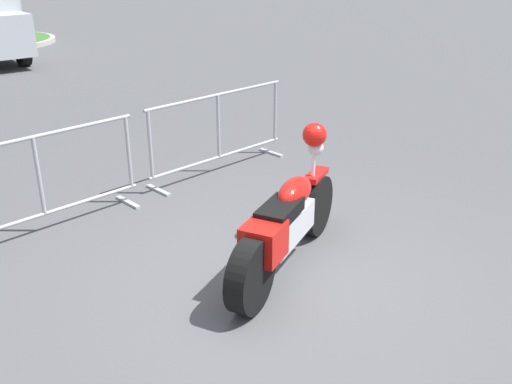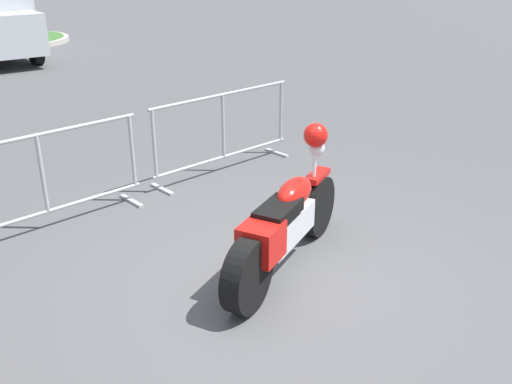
{
  "view_description": "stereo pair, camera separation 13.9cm",
  "coord_description": "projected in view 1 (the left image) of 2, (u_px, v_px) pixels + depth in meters",
  "views": [
    {
      "loc": [
        -3.31,
        -2.91,
        2.81
      ],
      "look_at": [
        0.25,
        0.59,
        0.65
      ],
      "focal_mm": 40.0,
      "sensor_mm": 36.0,
      "label": 1
    },
    {
      "loc": [
        -3.21,
        -3.01,
        2.81
      ],
      "look_at": [
        0.25,
        0.59,
        0.65
      ],
      "focal_mm": 40.0,
      "sensor_mm": 36.0,
      "label": 2
    }
  ],
  "objects": [
    {
      "name": "crowd_barrier_near",
      "position": [
        40.0,
        183.0,
        5.91
      ],
      "size": [
        2.26,
        0.48,
        1.07
      ],
      "rotation": [
        0.0,
        0.0,
        -0.02
      ],
      "color": "#9EA0A5",
      "rests_on": "ground"
    },
    {
      "name": "ground_plane",
      "position": [
        283.0,
        284.0,
        5.15
      ],
      "size": [
        120.0,
        120.0,
        0.0
      ],
      "primitive_type": "plane",
      "color": "#4C4C4F"
    },
    {
      "name": "motorcycle",
      "position": [
        287.0,
        222.0,
        5.26
      ],
      "size": [
        2.12,
        0.89,
        1.24
      ],
      "rotation": [
        0.0,
        0.0,
        0.34
      ],
      "color": "black",
      "rests_on": "ground"
    },
    {
      "name": "crowd_barrier_far",
      "position": [
        218.0,
        132.0,
        7.54
      ],
      "size": [
        2.26,
        0.48,
        1.07
      ],
      "rotation": [
        0.0,
        0.0,
        -0.02
      ],
      "color": "#9EA0A5",
      "rests_on": "ground"
    }
  ]
}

